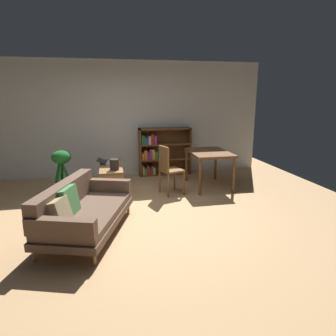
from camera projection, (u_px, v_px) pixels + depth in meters
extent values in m
plane|color=tan|center=(135.00, 216.00, 4.80)|extent=(8.16, 8.16, 0.00)
cube|color=silver|center=(123.00, 119.00, 7.05)|extent=(6.80, 0.10, 2.70)
cylinder|color=olive|center=(128.00, 208.00, 4.93)|extent=(0.04, 0.04, 0.15)
cylinder|color=olive|center=(94.00, 259.00, 3.39)|extent=(0.04, 0.04, 0.15)
cylinder|color=olive|center=(86.00, 206.00, 5.01)|extent=(0.04, 0.04, 0.15)
cylinder|color=olive|center=(34.00, 255.00, 3.47)|extent=(0.04, 0.04, 0.15)
cube|color=brown|center=(89.00, 219.00, 4.17)|extent=(1.36, 1.94, 0.10)
cube|color=brown|center=(88.00, 213.00, 4.15)|extent=(1.30, 1.86, 0.10)
cube|color=brown|center=(64.00, 196.00, 4.13)|extent=(0.70, 1.66, 0.37)
cube|color=brown|center=(106.00, 185.00, 4.89)|extent=(0.82, 0.39, 0.21)
cube|color=brown|center=(61.00, 227.00, 3.33)|extent=(0.82, 0.39, 0.21)
cube|color=tan|center=(59.00, 212.00, 3.65)|extent=(0.31, 0.38, 0.35)
cube|color=#4C894C|center=(69.00, 201.00, 3.94)|extent=(0.28, 0.42, 0.39)
cube|color=olive|center=(111.00, 172.00, 6.46)|extent=(0.43, 0.04, 0.56)
cube|color=olive|center=(112.00, 188.00, 5.31)|extent=(0.43, 0.04, 0.56)
cube|color=olive|center=(111.00, 180.00, 5.89)|extent=(0.43, 1.21, 0.04)
cube|color=olive|center=(111.00, 166.00, 5.83)|extent=(0.43, 1.25, 0.04)
cube|color=olive|center=(112.00, 191.00, 5.95)|extent=(0.43, 1.21, 0.04)
cube|color=silver|center=(112.00, 163.00, 6.01)|extent=(0.25, 0.35, 0.02)
cube|color=black|center=(102.00, 161.00, 5.98)|extent=(0.22, 0.34, 0.08)
cylinder|color=#2D2823|center=(114.00, 165.00, 5.46)|extent=(0.16, 0.16, 0.20)
cylinder|color=slate|center=(114.00, 162.00, 5.45)|extent=(0.09, 0.09, 0.01)
cylinder|color=#333338|center=(64.00, 189.00, 5.77)|extent=(0.28, 0.28, 0.26)
cylinder|color=#1E6B28|center=(66.00, 172.00, 5.72)|extent=(0.18, 0.07, 0.40)
cylinder|color=#1E6B28|center=(62.00, 172.00, 5.78)|extent=(0.09, 0.23, 0.39)
cylinder|color=#1E6B28|center=(58.00, 168.00, 5.67)|extent=(0.19, 0.07, 0.57)
cylinder|color=#1E6B28|center=(60.00, 173.00, 5.56)|extent=(0.11, 0.30, 0.46)
ellipsoid|color=#1E6B28|center=(61.00, 157.00, 5.62)|extent=(0.37, 0.37, 0.26)
cylinder|color=brown|center=(186.00, 166.00, 6.68)|extent=(0.06, 0.06, 0.71)
cylinder|color=brown|center=(200.00, 177.00, 5.72)|extent=(0.06, 0.06, 0.71)
cylinder|color=brown|center=(216.00, 164.00, 6.81)|extent=(0.06, 0.06, 0.71)
cylinder|color=brown|center=(234.00, 176.00, 5.86)|extent=(0.06, 0.06, 0.71)
cube|color=brown|center=(209.00, 153.00, 6.18)|extent=(0.80, 1.11, 0.05)
cylinder|color=brown|center=(175.00, 179.00, 6.09)|extent=(0.04, 0.04, 0.45)
cylinder|color=brown|center=(184.00, 183.00, 5.79)|extent=(0.04, 0.04, 0.45)
cylinder|color=brown|center=(160.00, 181.00, 5.92)|extent=(0.04, 0.04, 0.45)
cylinder|color=brown|center=(168.00, 186.00, 5.62)|extent=(0.04, 0.04, 0.45)
cube|color=brown|center=(172.00, 170.00, 5.80)|extent=(0.49, 0.49, 0.04)
cube|color=brown|center=(164.00, 159.00, 5.65)|extent=(0.14, 0.34, 0.47)
cube|color=brown|center=(140.00, 152.00, 7.10)|extent=(0.04, 0.33, 1.14)
cube|color=brown|center=(189.00, 150.00, 7.34)|extent=(0.04, 0.33, 1.14)
cube|color=brown|center=(165.00, 129.00, 7.08)|extent=(1.26, 0.33, 0.04)
cube|color=brown|center=(165.00, 173.00, 7.35)|extent=(1.26, 0.33, 0.04)
cube|color=brown|center=(164.00, 150.00, 7.35)|extent=(1.22, 0.04, 1.14)
cube|color=brown|center=(165.00, 159.00, 7.26)|extent=(1.22, 0.31, 0.04)
cube|color=brown|center=(165.00, 144.00, 7.17)|extent=(1.22, 0.31, 0.04)
cube|color=gold|center=(143.00, 170.00, 7.20)|extent=(0.04, 0.27, 0.20)
cube|color=#337F47|center=(145.00, 171.00, 7.21)|extent=(0.06, 0.25, 0.15)
cube|color=red|center=(148.00, 169.00, 7.22)|extent=(0.06, 0.28, 0.21)
cube|color=red|center=(150.00, 171.00, 7.23)|extent=(0.04, 0.25, 0.15)
cube|color=#2D5199|center=(152.00, 169.00, 7.23)|extent=(0.03, 0.23, 0.21)
cube|color=gold|center=(154.00, 170.00, 7.25)|extent=(0.06, 0.23, 0.17)
cube|color=orange|center=(143.00, 156.00, 7.11)|extent=(0.05, 0.25, 0.16)
cube|color=orange|center=(145.00, 155.00, 7.11)|extent=(0.06, 0.21, 0.22)
cube|color=#993884|center=(148.00, 155.00, 7.13)|extent=(0.05, 0.26, 0.18)
cube|color=#993884|center=(150.00, 154.00, 7.13)|extent=(0.06, 0.23, 0.24)
cube|color=gold|center=(153.00, 154.00, 7.15)|extent=(0.07, 0.27, 0.23)
cube|color=#337F47|center=(156.00, 155.00, 7.16)|extent=(0.07, 0.20, 0.18)
cube|color=#337F47|center=(142.00, 140.00, 7.01)|extent=(0.04, 0.22, 0.21)
cube|color=#337F47|center=(144.00, 140.00, 7.02)|extent=(0.03, 0.23, 0.19)
cube|color=#2D5199|center=(146.00, 141.00, 7.03)|extent=(0.06, 0.22, 0.16)
cube|color=silver|center=(149.00, 140.00, 7.05)|extent=(0.06, 0.26, 0.19)
cube|color=red|center=(152.00, 139.00, 7.05)|extent=(0.06, 0.23, 0.23)
cube|color=#993884|center=(155.00, 140.00, 7.08)|extent=(0.07, 0.24, 0.20)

